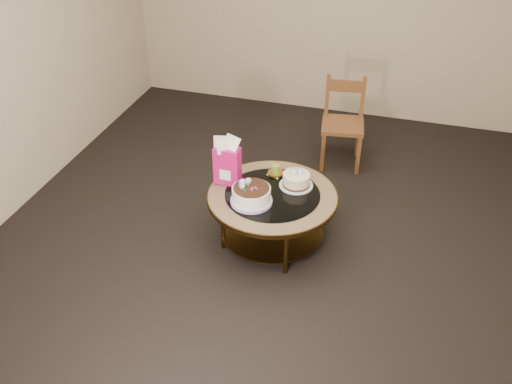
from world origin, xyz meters
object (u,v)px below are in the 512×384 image
(coffee_table, at_px, (272,202))
(dining_chair, at_px, (343,122))
(gift_bag, at_px, (227,161))
(decorated_cake, at_px, (251,196))
(cream_cake, at_px, (296,180))

(coffee_table, bearing_deg, dining_chair, 76.93)
(dining_chair, bearing_deg, coffee_table, -111.23)
(gift_bag, xyz_separation_m, dining_chair, (0.70, 1.33, -0.23))
(gift_bag, bearing_deg, dining_chair, 63.66)
(decorated_cake, bearing_deg, dining_chair, 73.81)
(coffee_table, xyz_separation_m, decorated_cake, (-0.13, -0.15, 0.14))
(coffee_table, distance_m, decorated_cake, 0.24)
(cream_cake, relative_size, dining_chair, 0.31)
(dining_chair, bearing_deg, cream_cake, -106.18)
(coffee_table, relative_size, gift_bag, 2.54)
(coffee_table, height_order, decorated_cake, decorated_cake)
(coffee_table, bearing_deg, cream_cake, 47.00)
(cream_cake, bearing_deg, gift_bag, 170.65)
(coffee_table, relative_size, decorated_cake, 3.21)
(coffee_table, bearing_deg, decorated_cake, -129.26)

